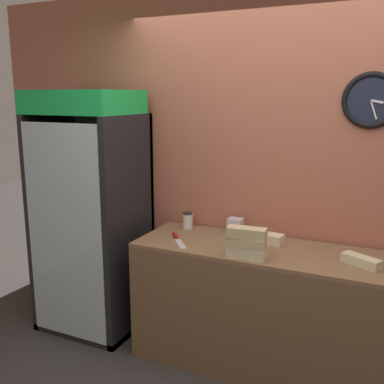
{
  "coord_description": "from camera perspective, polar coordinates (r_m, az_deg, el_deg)",
  "views": [
    {
      "loc": [
        0.77,
        -1.99,
        1.92
      ],
      "look_at": [
        -0.57,
        0.82,
        1.24
      ],
      "focal_mm": 42.0,
      "sensor_mm": 36.0,
      "label": 1
    }
  ],
  "objects": [
    {
      "name": "napkin_dispenser",
      "position": [
        3.41,
        5.55,
        -4.33
      ],
      "size": [
        0.11,
        0.09,
        0.12
      ],
      "color": "silver",
      "rests_on": "prep_counter"
    },
    {
      "name": "sandwich_stack_middle",
      "position": [
        2.91,
        6.91,
        -6.44
      ],
      "size": [
        0.26,
        0.11,
        0.07
      ],
      "color": "tan",
      "rests_on": "sandwich_stack_bottom"
    },
    {
      "name": "sandwich_stack_bottom",
      "position": [
        2.94,
        6.88,
        -7.69
      ],
      "size": [
        0.25,
        0.11,
        0.07
      ],
      "color": "beige",
      "rests_on": "prep_counter"
    },
    {
      "name": "condiment_jar",
      "position": [
        3.53,
        -0.56,
        -3.65
      ],
      "size": [
        0.08,
        0.08,
        0.13
      ],
      "color": "silver",
      "rests_on": "prep_counter"
    },
    {
      "name": "prep_counter",
      "position": [
        3.3,
        9.51,
        -14.41
      ],
      "size": [
        1.87,
        0.62,
        0.88
      ],
      "color": "brown",
      "rests_on": "ground_plane"
    },
    {
      "name": "sandwich_flat_right",
      "position": [
        2.98,
        20.7,
        -8.21
      ],
      "size": [
        0.25,
        0.19,
        0.06
      ],
      "color": "beige",
      "rests_on": "prep_counter"
    },
    {
      "name": "sandwich_flat_left",
      "position": [
        3.25,
        9.52,
        -5.79
      ],
      "size": [
        0.24,
        0.13,
        0.07
      ],
      "color": "beige",
      "rests_on": "prep_counter"
    },
    {
      "name": "chefs_knife",
      "position": [
        3.28,
        -1.89,
        -5.94
      ],
      "size": [
        0.23,
        0.27,
        0.02
      ],
      "color": "silver",
      "rests_on": "prep_counter"
    },
    {
      "name": "sandwich_stack_top",
      "position": [
        2.89,
        6.95,
        -5.17
      ],
      "size": [
        0.26,
        0.12,
        0.07
      ],
      "color": "tan",
      "rests_on": "sandwich_stack_middle"
    },
    {
      "name": "wall_back",
      "position": [
        3.35,
        11.85,
        2.38
      ],
      "size": [
        5.2,
        0.09,
        2.7
      ],
      "color": "#B7664C",
      "rests_on": "ground_plane"
    },
    {
      "name": "beverage_cooler",
      "position": [
        3.76,
        -12.31,
        -1.05
      ],
      "size": [
        0.79,
        0.66,
        1.95
      ],
      "color": "black",
      "rests_on": "ground_plane"
    }
  ]
}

